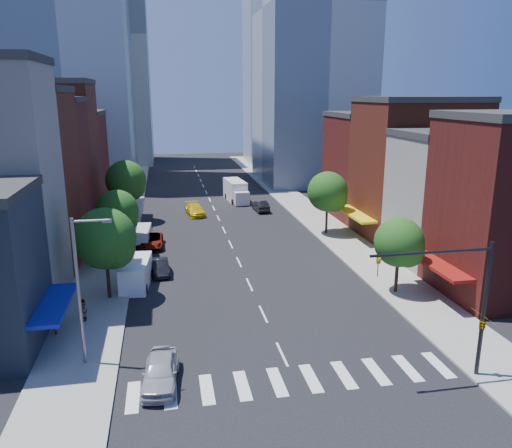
{
  "coord_description": "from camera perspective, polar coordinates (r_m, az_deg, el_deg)",
  "views": [
    {
      "loc": [
        -6.8,
        -27.5,
        15.9
      ],
      "look_at": [
        0.83,
        13.36,
        5.0
      ],
      "focal_mm": 35.0,
      "sensor_mm": 36.0,
      "label": 1
    }
  ],
  "objects": [
    {
      "name": "sidewalk_left",
      "position": [
        69.56,
        -14.99,
        1.04
      ],
      "size": [
        5.0,
        120.0,
        0.15
      ],
      "primitive_type": "cube",
      "color": "gray",
      "rests_on": "ground"
    },
    {
      "name": "traffic_signal",
      "position": [
        30.78,
        23.75,
        -9.06
      ],
      "size": [
        7.24,
        2.24,
        8.0
      ],
      "color": "black",
      "rests_on": "sidewalk_right"
    },
    {
      "name": "tree_left_far",
      "position": [
        64.48,
        -14.51,
        4.68
      ],
      "size": [
        5.0,
        5.0,
        7.75
      ],
      "color": "black",
      "rests_on": "sidewalk_left"
    },
    {
      "name": "traffic_car_far",
      "position": [
        78.12,
        -1.92,
        3.46
      ],
      "size": [
        1.62,
        4.02,
        1.37
      ],
      "primitive_type": "imported",
      "rotation": [
        0.0,
        0.0,
        3.14
      ],
      "color": "#999999",
      "rests_on": "ground"
    },
    {
      "name": "bldg_right_1",
      "position": [
        51.74,
        22.2,
        2.56
      ],
      "size": [
        12.0,
        8.0,
        12.0
      ],
      "primitive_type": "cube",
      "color": "beige",
      "rests_on": "ground"
    },
    {
      "name": "streetlight",
      "position": [
        30.82,
        -19.35,
        -6.34
      ],
      "size": [
        2.25,
        0.25,
        9.0
      ],
      "color": "slate",
      "rests_on": "sidewalk_left"
    },
    {
      "name": "pedestrian_far",
      "position": [
        38.1,
        -19.2,
        -9.27
      ],
      "size": [
        0.71,
        0.86,
        1.61
      ],
      "primitive_type": "imported",
      "rotation": [
        0.0,
        0.0,
        -1.43
      ],
      "color": "#999999",
      "rests_on": "sidewalk_left"
    },
    {
      "name": "parked_car_second",
      "position": [
        46.2,
        -10.88,
        -4.83
      ],
      "size": [
        1.77,
        4.18,
        1.34
      ],
      "primitive_type": "imported",
      "rotation": [
        0.0,
        0.0,
        0.09
      ],
      "color": "black",
      "rests_on": "ground"
    },
    {
      "name": "tower_ne",
      "position": [
        94.48,
        6.56,
        23.19
      ],
      "size": [
        18.0,
        20.0,
        60.0
      ],
      "primitive_type": "cube",
      "color": "#9EA5AD",
      "rests_on": "ground"
    },
    {
      "name": "bldg_left_4",
      "position": [
        66.94,
        -22.94,
        7.2
      ],
      "size": [
        12.0,
        9.0,
        17.0
      ],
      "primitive_type": "cube",
      "color": "#5B2215",
      "rests_on": "ground"
    },
    {
      "name": "parked_car_third",
      "position": [
        54.25,
        -11.81,
        -1.9
      ],
      "size": [
        2.37,
        5.03,
        1.39
      ],
      "primitive_type": "imported",
      "rotation": [
        0.0,
        0.0,
        -0.01
      ],
      "color": "#999999",
      "rests_on": "ground"
    },
    {
      "name": "bldg_right_3",
      "position": [
        68.14,
        13.71,
        6.35
      ],
      "size": [
        12.0,
        10.0,
        13.0
      ],
      "primitive_type": "cube",
      "color": "#4E1613",
      "rests_on": "ground"
    },
    {
      "name": "tree_right_near",
      "position": [
        41.62,
        16.25,
        -2.25
      ],
      "size": [
        4.0,
        4.0,
        6.2
      ],
      "color": "black",
      "rests_on": "sidewalk_right"
    },
    {
      "name": "ground",
      "position": [
        32.48,
        2.99,
        -14.64
      ],
      "size": [
        220.0,
        220.0,
        0.0
      ],
      "primitive_type": "plane",
      "color": "black",
      "rests_on": "ground"
    },
    {
      "name": "bldg_left_2",
      "position": [
        50.67,
        -26.77,
        4.15
      ],
      "size": [
        12.0,
        9.0,
        16.0
      ],
      "primitive_type": "cube",
      "color": "#5B2215",
      "rests_on": "ground"
    },
    {
      "name": "cargo_van_near",
      "position": [
        43.56,
        -13.57,
        -5.56
      ],
      "size": [
        2.65,
        5.53,
        2.28
      ],
      "rotation": [
        0.0,
        0.0,
        -0.1
      ],
      "color": "white",
      "rests_on": "ground"
    },
    {
      "name": "bldg_left_5",
      "position": [
        76.42,
        -21.34,
        6.63
      ],
      "size": [
        12.0,
        10.0,
        13.0
      ],
      "primitive_type": "cube",
      "color": "#4E1613",
      "rests_on": "ground"
    },
    {
      "name": "parked_car_rear",
      "position": [
        54.89,
        -12.97,
        -1.79
      ],
      "size": [
        2.17,
        4.75,
        1.35
      ],
      "primitive_type": "imported",
      "rotation": [
        0.0,
        0.0,
        -0.06
      ],
      "color": "black",
      "rests_on": "ground"
    },
    {
      "name": "tree_left_near",
      "position": [
        40.23,
        -16.65,
        -1.86
      ],
      "size": [
        4.8,
        4.8,
        7.3
      ],
      "color": "black",
      "rests_on": "sidewalk_left"
    },
    {
      "name": "traffic_car_oncoming",
      "position": [
        69.43,
        0.52,
        2.09
      ],
      "size": [
        1.87,
        4.63,
        1.5
      ],
      "primitive_type": "imported",
      "rotation": [
        0.0,
        0.0,
        3.21
      ],
      "color": "black",
      "rests_on": "ground"
    },
    {
      "name": "tree_right_far",
      "position": [
        57.59,
        8.34,
        3.49
      ],
      "size": [
        4.6,
        4.6,
        7.2
      ],
      "color": "black",
      "rests_on": "sidewalk_right"
    },
    {
      "name": "tree_left_mid",
      "position": [
        50.92,
        -15.42,
        1.25
      ],
      "size": [
        4.2,
        4.2,
        6.65
      ],
      "color": "black",
      "rests_on": "sidewalk_left"
    },
    {
      "name": "crosswalk",
      "position": [
        29.99,
        4.39,
        -17.37
      ],
      "size": [
        19.0,
        3.0,
        0.01
      ],
      "primitive_type": "cube",
      "color": "silver",
      "rests_on": "ground"
    },
    {
      "name": "bldg_left_3",
      "position": [
        58.86,
        -24.52,
        5.17
      ],
      "size": [
        12.0,
        8.0,
        15.0
      ],
      "primitive_type": "cube",
      "color": "#4E1613",
      "rests_on": "ground"
    },
    {
      "name": "bldg_right_2",
      "position": [
        59.12,
        17.7,
        5.84
      ],
      "size": [
        12.0,
        10.0,
        15.0
      ],
      "primitive_type": "cube",
      "color": "#5B2215",
      "rests_on": "ground"
    },
    {
      "name": "taxi",
      "position": [
        67.65,
        -6.98,
        1.64
      ],
      "size": [
        2.71,
        5.36,
        1.49
      ],
      "primitive_type": "imported",
      "rotation": [
        0.0,
        0.0,
        0.12
      ],
      "color": "#D5BC0B",
      "rests_on": "ground"
    },
    {
      "name": "cargo_van_far",
      "position": [
        54.96,
        -12.99,
        -1.45
      ],
      "size": [
        2.15,
        4.75,
        1.98
      ],
      "rotation": [
        0.0,
        0.0,
        -0.06
      ],
      "color": "silver",
      "rests_on": "ground"
    },
    {
      "name": "tower_far_w",
      "position": [
        123.6,
        -16.72,
        19.73
      ],
      "size": [
        18.0,
        18.0,
        56.0
      ],
      "primitive_type": "cube",
      "color": "#9EA5AD",
      "rests_on": "ground"
    },
    {
      "name": "parked_car_front",
      "position": [
        29.64,
        -10.87,
        -16.21
      ],
      "size": [
        2.34,
        4.9,
        1.62
      ],
      "primitive_type": "imported",
      "rotation": [
        0.0,
        0.0,
        -0.09
      ],
      "color": "#AEADB2",
      "rests_on": "ground"
    },
    {
      "name": "pedestrian_near",
      "position": [
        36.83,
        -21.99,
        -10.4
      ],
      "size": [
        0.49,
        0.64,
        1.59
      ],
      "primitive_type": "imported",
      "rotation": [
        0.0,
        0.0,
        1.77
      ],
      "color": "#999999",
      "rests_on": "sidewalk_left"
    },
    {
      "name": "box_truck",
      "position": [
        75.92,
        -2.31,
        3.73
      ],
      "size": [
        3.04,
        7.94,
        3.12
      ],
      "rotation": [
        0.0,
        0.0,
        0.1
      ],
      "color": "silver",
      "rests_on": "ground"
    },
    {
      "name": "sidewalk_right",
      "position": [
        71.96,
        5.26,
        1.93
      ],
      "size": [
        5.0,
        120.0,
        0.15
      ],
      "primitive_type": "cube",
      "color": "gray",
      "rests_on": "ground"
    }
  ]
}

